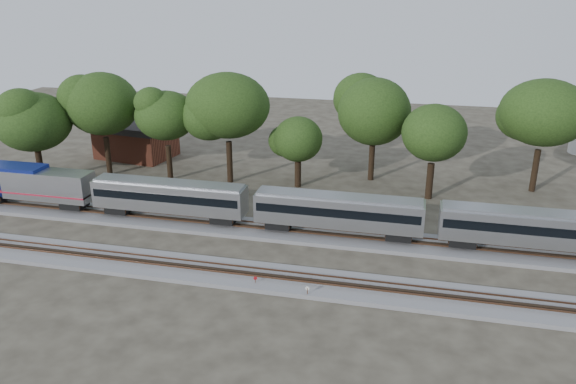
% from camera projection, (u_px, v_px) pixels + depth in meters
% --- Properties ---
extents(ground, '(160.00, 160.00, 0.00)m').
position_uv_depth(ground, '(249.00, 256.00, 54.17)').
color(ground, '#383328').
rests_on(ground, ground).
extents(track_far, '(160.00, 5.00, 0.73)m').
position_uv_depth(track_far, '(265.00, 230.00, 59.58)').
color(track_far, slate).
rests_on(track_far, ground).
extents(track_near, '(160.00, 5.00, 0.73)m').
position_uv_depth(track_near, '(236.00, 274.00, 50.44)').
color(track_near, slate).
rests_on(track_near, ground).
extents(train, '(107.52, 3.07, 4.52)m').
position_uv_depth(train, '(433.00, 218.00, 54.89)').
color(train, '#A9ABB0').
rests_on(train, ground).
extents(switch_stand_red, '(0.30, 0.14, 0.99)m').
position_uv_depth(switch_stand_red, '(255.00, 280.00, 48.51)').
color(switch_stand_red, '#512D19').
rests_on(switch_stand_red, ground).
extents(switch_stand_white, '(0.35, 0.07, 1.11)m').
position_uv_depth(switch_stand_white, '(307.00, 291.00, 46.70)').
color(switch_stand_white, '#512D19').
rests_on(switch_stand_white, ground).
extents(switch_lever, '(0.50, 0.31, 0.30)m').
position_uv_depth(switch_lever, '(317.00, 292.00, 47.65)').
color(switch_lever, '#512D19').
rests_on(switch_lever, ground).
extents(brick_building, '(11.79, 9.14, 5.18)m').
position_uv_depth(brick_building, '(136.00, 140.00, 84.90)').
color(brick_building, brown).
rests_on(brick_building, ground).
extents(tree_0, '(8.15, 8.15, 11.50)m').
position_uv_depth(tree_0, '(33.00, 122.00, 72.54)').
color(tree_0, black).
rests_on(tree_0, ground).
extents(tree_1, '(10.03, 10.03, 14.13)m').
position_uv_depth(tree_1, '(102.00, 104.00, 74.24)').
color(tree_1, black).
rests_on(tree_1, ground).
extents(tree_2, '(8.91, 8.91, 12.56)m').
position_uv_depth(tree_2, '(166.00, 116.00, 72.62)').
color(tree_2, black).
rests_on(tree_2, ground).
extents(tree_3, '(10.44, 10.44, 14.71)m').
position_uv_depth(tree_3, '(228.00, 106.00, 71.21)').
color(tree_3, black).
rests_on(tree_3, ground).
extents(tree_4, '(6.45, 6.45, 9.09)m').
position_uv_depth(tree_4, '(298.00, 139.00, 70.88)').
color(tree_4, black).
rests_on(tree_4, ground).
extents(tree_5, '(9.44, 9.44, 13.31)m').
position_uv_depth(tree_5, '(374.00, 112.00, 72.43)').
color(tree_5, black).
rests_on(tree_5, ground).
extents(tree_6, '(8.41, 8.41, 11.85)m').
position_uv_depth(tree_6, '(434.00, 133.00, 66.18)').
color(tree_6, black).
rests_on(tree_6, ground).
extents(tree_7, '(10.28, 10.28, 14.50)m').
position_uv_depth(tree_7, '(544.00, 113.00, 67.94)').
color(tree_7, black).
rests_on(tree_7, ground).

